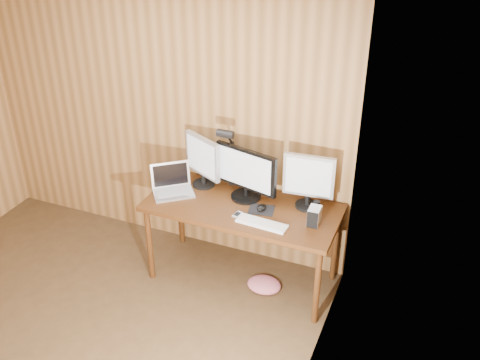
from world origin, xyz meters
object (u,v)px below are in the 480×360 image
Objects in this scene: desk at (245,214)px; monitor_left at (203,160)px; mouse at (261,207)px; desk_lamp at (228,148)px; phone at (237,215)px; monitor_right at (309,180)px; laptop at (172,185)px; hard_drive at (314,216)px; keyboard at (262,223)px; speaker at (316,209)px; monitor_center at (246,173)px.

monitor_left reaches higher than desk.
mouse is 0.57m from desk_lamp.
mouse is 0.18× the size of desk_lamp.
monitor_right is at bearing 46.90° from phone.
desk is 0.63m from monitor_right.
monitor_left is at bearing 6.37° from laptop.
monitor_left is at bearing 174.96° from monitor_right.
laptop is at bearing -175.26° from monitor_right.
phone is (-0.60, -0.11, -0.07)m from hard_drive.
monitor_right reaches higher than mouse.
keyboard reaches higher than phone.
speaker is (0.35, 0.28, 0.06)m from keyboard.
desk_lamp is at bearing 143.80° from desk.
hard_drive is (1.25, -0.02, 0.01)m from laptop.
monitor_right is at bearing 13.45° from desk.
hard_drive is 1.09× the size of speaker.
monitor_right is at bearing 0.54° from desk_lamp.
hard_drive reaches higher than desk.
monitor_right is 1.12× the size of keyboard.
speaker reaches higher than keyboard.
monitor_center is 0.31m from mouse.
monitor_center is 0.48m from keyboard.
monitor_left is (-0.44, 0.12, 0.37)m from desk.
speaker is at bearing -33.76° from laptop.
monitor_left is at bearing 174.28° from speaker.
monitor_left is 4.14× the size of mouse.
keyboard is at bearing -38.81° from desk_lamp.
desk_lamp is at bearing -8.26° from laptop.
speaker is at bearing -7.06° from mouse.
monitor_center is 0.68m from hard_drive.
monitor_right is at bearing 117.25° from hard_drive.
desk_lamp reaches higher than monitor_center.
keyboard is (0.88, -0.18, -0.05)m from laptop.
desk is 11.16× the size of hard_drive.
monitor_center is 4.32× the size of speaker.
phone is at bearing -150.13° from monitor_right.
monitor_left reaches higher than mouse.
desk_lamp is (-0.71, 0.04, 0.13)m from monitor_right.
laptop is 3.19× the size of speaker.
monitor_right is 0.72m from desk_lamp.
desk is 3.81× the size of laptop.
mouse is at bearing -155.06° from monitor_right.
monitor_left is 1.09× the size of laptop.
phone is at bearing -85.90° from desk.
mouse is at bearing 55.76° from phone.
hard_drive is at bearing 22.42° from phone.
hard_drive is at bearing -13.78° from desk_lamp.
monitor_right reaches higher than hard_drive.
mouse is at bearing 174.53° from hard_drive.
monitor_center is at bearing 109.55° from phone.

